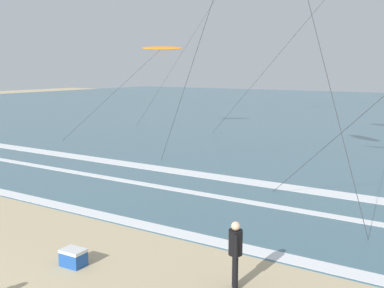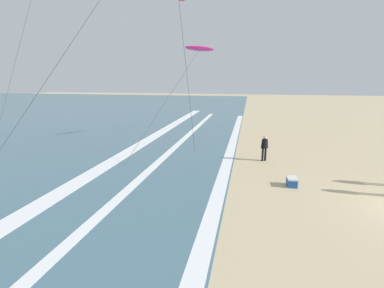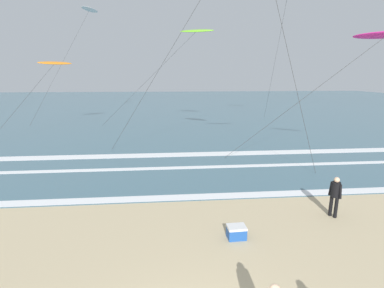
% 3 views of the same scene
% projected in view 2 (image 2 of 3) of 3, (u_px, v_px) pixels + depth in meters
% --- Properties ---
extents(wave_foam_shoreline, '(49.81, 0.63, 0.01)m').
position_uv_depth(wave_foam_shoreline, '(222.00, 179.00, 14.23)').
color(wave_foam_shoreline, white).
rests_on(wave_foam_shoreline, ocean_surface).
extents(wave_foam_mid_break, '(53.03, 0.50, 0.01)m').
position_uv_depth(wave_foam_mid_break, '(143.00, 176.00, 14.64)').
color(wave_foam_mid_break, white).
rests_on(wave_foam_mid_break, ocean_surface).
extents(wave_foam_outer_break, '(59.84, 1.04, 0.01)m').
position_uv_depth(wave_foam_outer_break, '(96.00, 171.00, 15.37)').
color(wave_foam_outer_break, white).
rests_on(wave_foam_outer_break, ocean_surface).
extents(surfer_left_near, '(0.34, 0.48, 1.60)m').
position_uv_depth(surfer_left_near, '(265.00, 146.00, 17.15)').
color(surfer_left_near, black).
rests_on(surfer_left_near, ground).
extents(kite_magenta_low_near, '(9.25, 4.41, 7.55)m').
position_uv_depth(kite_magenta_low_near, '(200.00, 49.00, 21.52)').
color(kite_magenta_low_near, '#CC2384').
rests_on(kite_magenta_low_near, ground).
extents(cooler_box, '(0.63, 0.48, 0.44)m').
position_uv_depth(cooler_box, '(292.00, 182.00, 13.24)').
color(cooler_box, '#1E4C9E').
rests_on(cooler_box, ground).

